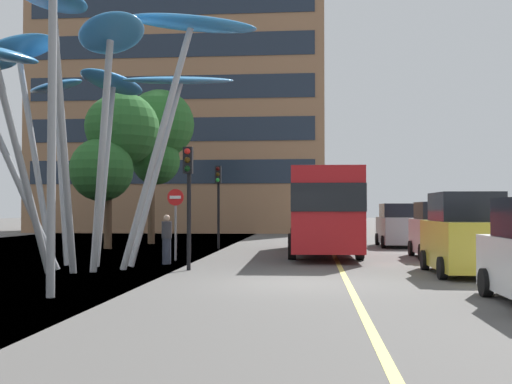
% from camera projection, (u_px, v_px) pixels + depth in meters
% --- Properties ---
extents(ground, '(120.00, 240.00, 0.10)m').
position_uv_depth(ground, '(268.00, 285.00, 15.79)').
color(ground, '#54514F').
extents(red_bus, '(2.86, 10.66, 3.54)m').
position_uv_depth(red_bus, '(323.00, 207.00, 25.95)').
color(red_bus, red).
rests_on(red_bus, ground).
extents(leaf_sculpture, '(10.40, 9.13, 7.98)m').
position_uv_depth(leaf_sculpture, '(77.00, 70.00, 19.53)').
color(leaf_sculpture, '#9EA0A5').
rests_on(leaf_sculpture, ground).
extents(traffic_light_kerb_near, '(0.28, 0.42, 3.72)m').
position_uv_depth(traffic_light_kerb_near, '(188.00, 181.00, 19.06)').
color(traffic_light_kerb_near, black).
rests_on(traffic_light_kerb_near, ground).
extents(traffic_light_kerb_far, '(0.28, 0.42, 3.99)m').
position_uv_depth(traffic_light_kerb_far, '(189.00, 181.00, 23.18)').
color(traffic_light_kerb_far, black).
rests_on(traffic_light_kerb_far, ground).
extents(traffic_light_island_mid, '(0.28, 0.42, 3.86)m').
position_uv_depth(traffic_light_island_mid, '(218.00, 189.00, 29.49)').
color(traffic_light_island_mid, black).
rests_on(traffic_light_island_mid, ground).
extents(car_parked_mid, '(2.01, 4.16, 2.32)m').
position_uv_depth(car_parked_mid, '(465.00, 236.00, 17.84)').
color(car_parked_mid, gold).
rests_on(car_parked_mid, ground).
extents(car_parked_far, '(1.97, 3.85, 2.12)m').
position_uv_depth(car_parked_far, '(440.00, 232.00, 23.75)').
color(car_parked_far, silver).
rests_on(car_parked_far, ground).
extents(car_side_street, '(2.02, 4.32, 2.11)m').
position_uv_depth(car_side_street, '(399.00, 226.00, 31.05)').
color(car_side_street, gray).
rests_on(car_side_street, ground).
extents(street_lamp, '(1.46, 0.44, 7.50)m').
position_uv_depth(street_lamp, '(67.00, 70.00, 13.31)').
color(street_lamp, gray).
rests_on(street_lamp, ground).
extents(tree_pavement_near, '(3.81, 4.15, 7.31)m').
position_uv_depth(tree_pavement_near, '(115.00, 140.00, 29.14)').
color(tree_pavement_near, brown).
rests_on(tree_pavement_near, ground).
extents(tree_pavement_far, '(4.59, 4.93, 8.36)m').
position_uv_depth(tree_pavement_far, '(155.00, 132.00, 34.13)').
color(tree_pavement_far, brown).
rests_on(tree_pavement_far, ground).
extents(pedestrian, '(0.34, 0.34, 1.66)m').
position_uv_depth(pedestrian, '(167.00, 239.00, 21.21)').
color(pedestrian, '#2D3342').
rests_on(pedestrian, ground).
extents(no_entry_sign, '(0.60, 0.12, 2.57)m').
position_uv_depth(no_entry_sign, '(176.00, 213.00, 22.75)').
color(no_entry_sign, gray).
rests_on(no_entry_sign, ground).
extents(backdrop_building, '(23.38, 11.23, 22.53)m').
position_uv_depth(backdrop_building, '(185.00, 98.00, 53.66)').
color(backdrop_building, '#936B4C').
rests_on(backdrop_building, ground).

